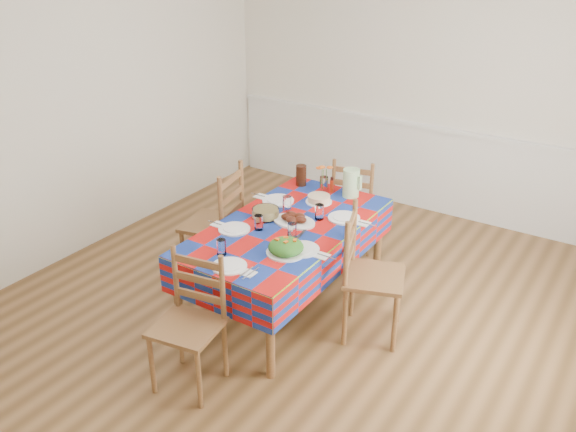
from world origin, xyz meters
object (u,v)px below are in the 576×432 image
object	(u,v)px
tea_pitcher	(301,175)
chair_left	(217,224)
dining_table	(287,234)
green_pitcher	(351,183)
chair_far	(355,204)
chair_right	(368,276)
chair_near	(190,323)
meat_platter	(294,219)

from	to	relation	value
tea_pitcher	chair_left	size ratio (longest dim) A/B	0.18
dining_table	tea_pitcher	bearing A→B (deg)	114.19
green_pitcher	tea_pitcher	distance (m)	0.47
chair_far	chair_right	distance (m)	1.33
chair_near	tea_pitcher	bearing A→B (deg)	90.54
green_pitcher	chair_far	world-z (taller)	green_pitcher
dining_table	chair_far	size ratio (longest dim) A/B	1.97
green_pitcher	chair_near	xyz separation A→B (m)	(-0.16, -1.86, -0.36)
chair_left	meat_platter	bearing A→B (deg)	82.14
meat_platter	green_pitcher	size ratio (longest dim) A/B	1.45
tea_pitcher	chair_near	world-z (taller)	chair_near
green_pitcher	chair_left	bearing A→B (deg)	-139.06
chair_left	green_pitcher	bearing A→B (deg)	118.74
meat_platter	tea_pitcher	world-z (taller)	tea_pitcher
meat_platter	green_pitcher	bearing A→B (deg)	79.60
meat_platter	chair_right	world-z (taller)	chair_right
dining_table	chair_far	world-z (taller)	chair_far
meat_platter	tea_pitcher	size ratio (longest dim) A/B	1.89
chair_far	chair_left	world-z (taller)	chair_left
dining_table	chair_far	distance (m)	1.13
meat_platter	green_pitcher	distance (m)	0.70
dining_table	chair_left	size ratio (longest dim) A/B	1.74
meat_platter	chair_right	size ratio (longest dim) A/B	0.35
green_pitcher	chair_far	distance (m)	0.54
dining_table	green_pitcher	size ratio (longest dim) A/B	7.48
meat_platter	chair_near	bearing A→B (deg)	-91.46
tea_pitcher	chair_far	bearing A→B (deg)	49.46
dining_table	tea_pitcher	distance (m)	0.81
chair_far	dining_table	bearing A→B (deg)	76.35
dining_table	chair_near	xyz separation A→B (m)	(-0.01, -1.11, -0.16)
dining_table	chair_left	xyz separation A→B (m)	(-0.70, 0.01, -0.11)
tea_pitcher	chair_right	bearing A→B (deg)	-35.70
chair_left	dining_table	bearing A→B (deg)	76.99
chair_near	chair_left	distance (m)	1.32
chair_near	chair_left	world-z (taller)	chair_left
green_pitcher	meat_platter	bearing A→B (deg)	-100.40
chair_right	tea_pitcher	bearing A→B (deg)	34.67
dining_table	chair_left	world-z (taller)	chair_left
green_pitcher	chair_right	world-z (taller)	chair_right
tea_pitcher	chair_far	distance (m)	0.62
chair_near	chair_right	xyz separation A→B (m)	(0.71, 1.10, 0.03)
green_pitcher	tea_pitcher	xyz separation A→B (m)	(-0.47, -0.02, -0.03)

